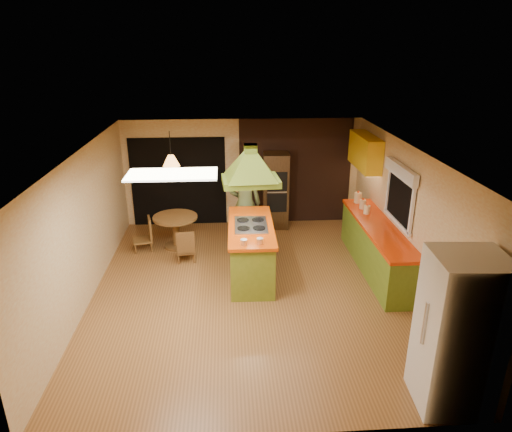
{
  "coord_description": "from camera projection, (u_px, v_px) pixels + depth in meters",
  "views": [
    {
      "loc": [
        -0.37,
        -7.13,
        4.15
      ],
      "look_at": [
        0.15,
        0.64,
        1.15
      ],
      "focal_mm": 32.0,
      "sensor_mm": 36.0,
      "label": 1
    }
  ],
  "objects": [
    {
      "name": "canister_medium",
      "position": [
        363.0,
        204.0,
        9.35
      ],
      "size": [
        0.14,
        0.14,
        0.19
      ],
      "primitive_type": "cylinder",
      "rotation": [
        0.0,
        0.0,
        -0.07
      ],
      "color": "beige",
      "rests_on": "right_counter"
    },
    {
      "name": "wall_oven",
      "position": [
        276.0,
        190.0,
        10.62
      ],
      "size": [
        0.61,
        0.63,
        1.77
      ],
      "rotation": [
        0.0,
        0.0,
        -0.05
      ],
      "color": "#462E16",
      "rests_on": "ground"
    },
    {
      "name": "pendant_lamp",
      "position": [
        171.0,
        161.0,
        9.13
      ],
      "size": [
        0.38,
        0.38,
        0.22
      ],
      "primitive_type": "cone",
      "rotation": [
        0.0,
        0.0,
        0.11
      ],
      "color": "#FF9E3F",
      "rests_on": "ceiling_plane"
    },
    {
      "name": "nook_opening",
      "position": [
        179.0,
        182.0,
        10.69
      ],
      "size": [
        2.2,
        0.03,
        2.1
      ],
      "primitive_type": "cube",
      "color": "black",
      "rests_on": "ground"
    },
    {
      "name": "ceiling_plane",
      "position": [
        250.0,
        152.0,
        7.25
      ],
      "size": [
        6.5,
        6.5,
        0.0
      ],
      "primitive_type": "plane",
      "rotation": [
        3.14,
        0.0,
        0.0
      ],
      "color": "silver",
      "rests_on": "room_walls"
    },
    {
      "name": "man",
      "position": [
        245.0,
        204.0,
        9.59
      ],
      "size": [
        0.69,
        0.46,
        1.88
      ],
      "primitive_type": "imported",
      "rotation": [
        0.0,
        0.0,
        3.16
      ],
      "color": "#505B30",
      "rests_on": "ground"
    },
    {
      "name": "fluor_panel",
      "position": [
        172.0,
        174.0,
        6.07
      ],
      "size": [
        1.2,
        0.6,
        0.03
      ],
      "primitive_type": "cube",
      "color": "white",
      "rests_on": "ceiling_plane"
    },
    {
      "name": "room_walls",
      "position": [
        250.0,
        224.0,
        7.7
      ],
      "size": [
        5.5,
        6.5,
        6.5
      ],
      "color": "beige",
      "rests_on": "ground"
    },
    {
      "name": "right_counter",
      "position": [
        376.0,
        247.0,
        8.7
      ],
      "size": [
        0.62,
        3.05,
        0.92
      ],
      "color": "olive",
      "rests_on": "ground"
    },
    {
      "name": "chair_left",
      "position": [
        142.0,
        234.0,
        9.55
      ],
      "size": [
        0.47,
        0.47,
        0.71
      ],
      "primitive_type": null,
      "rotation": [
        0.0,
        0.0,
        -1.33
      ],
      "color": "brown",
      "rests_on": "ground"
    },
    {
      "name": "chair_near",
      "position": [
        186.0,
        245.0,
        9.11
      ],
      "size": [
        0.42,
        0.42,
        0.68
      ],
      "primitive_type": null,
      "rotation": [
        0.0,
        0.0,
        3.27
      ],
      "color": "brown",
      "rests_on": "ground"
    },
    {
      "name": "window_right",
      "position": [
        401.0,
        185.0,
        8.05
      ],
      "size": [
        0.12,
        1.35,
        1.06
      ],
      "color": "black",
      "rests_on": "room_walls"
    },
    {
      "name": "brick_panel",
      "position": [
        295.0,
        172.0,
        10.79
      ],
      "size": [
        2.64,
        0.03,
        2.5
      ],
      "primitive_type": "cube",
      "color": "#381E14",
      "rests_on": "ground"
    },
    {
      "name": "dining_table",
      "position": [
        176.0,
        226.0,
        9.64
      ],
      "size": [
        0.94,
        0.94,
        0.7
      ],
      "rotation": [
        0.0,
        0.0,
        -0.43
      ],
      "color": "brown",
      "rests_on": "ground"
    },
    {
      "name": "upper_cabinets",
      "position": [
        365.0,
        152.0,
        9.66
      ],
      "size": [
        0.34,
        1.4,
        0.7
      ],
      "primitive_type": "cube",
      "color": "yellow",
      "rests_on": "room_walls"
    },
    {
      "name": "range_hood",
      "position": [
        251.0,
        159.0,
        7.85
      ],
      "size": [
        1.03,
        0.78,
        0.79
      ],
      "rotation": [
        0.0,
        0.0,
        0.07
      ],
      "color": "olive",
      "rests_on": "ceiling_plane"
    },
    {
      "name": "canister_small",
      "position": [
        367.0,
        210.0,
        9.08
      ],
      "size": [
        0.16,
        0.16,
        0.17
      ],
      "primitive_type": "cylinder",
      "rotation": [
        0.0,
        0.0,
        -0.25
      ],
      "color": "#FAF2C9",
      "rests_on": "right_counter"
    },
    {
      "name": "refrigerator",
      "position": [
        458.0,
        333.0,
        5.28
      ],
      "size": [
        0.86,
        0.82,
        1.97
      ],
      "primitive_type": "cube",
      "rotation": [
        0.0,
        0.0,
        -0.07
      ],
      "color": "white",
      "rests_on": "ground"
    },
    {
      "name": "canister_large",
      "position": [
        358.0,
        198.0,
        9.69
      ],
      "size": [
        0.16,
        0.16,
        0.22
      ],
      "primitive_type": "cylinder",
      "rotation": [
        0.0,
        0.0,
        0.1
      ],
      "color": "beige",
      "rests_on": "right_counter"
    },
    {
      "name": "ground",
      "position": [
        250.0,
        289.0,
        8.15
      ],
      "size": [
        6.5,
        6.5,
        0.0
      ],
      "primitive_type": "plane",
      "color": "#946030",
      "rests_on": "ground"
    },
    {
      "name": "kitchen_island",
      "position": [
        251.0,
        250.0,
        8.47
      ],
      "size": [
        0.86,
        2.05,
        1.03
      ],
      "rotation": [
        0.0,
        0.0,
        -0.02
      ],
      "color": "olive",
      "rests_on": "ground"
    }
  ]
}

